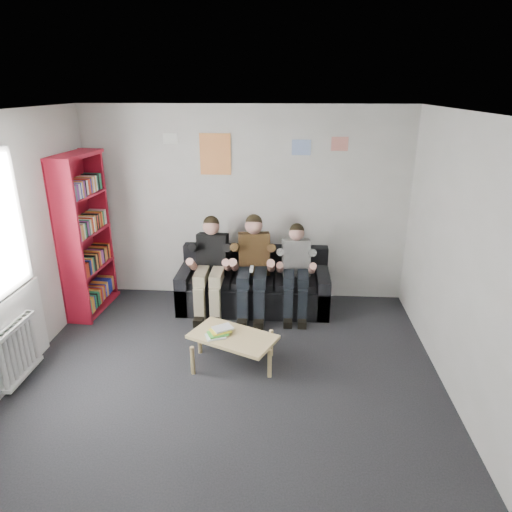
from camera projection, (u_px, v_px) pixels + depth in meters
The scene contains 13 objects.
room_shell at pixel (220, 274), 4.03m from camera, with size 5.00×5.00×5.00m.
sofa at pixel (254, 287), 6.36m from camera, with size 2.05×0.84×0.79m.
bookshelf at pixel (86, 235), 6.01m from camera, with size 0.32×0.96×2.13m.
coffee_table at pixel (233, 339), 4.97m from camera, with size 0.91×0.50×0.37m.
game_cases at pixel (219, 332), 4.96m from camera, with size 0.27×0.25×0.07m.
person_left at pixel (210, 267), 6.09m from camera, with size 0.41×0.87×1.30m.
person_middle at pixel (253, 267), 6.05m from camera, with size 0.42×0.91×1.33m.
person_right at pixel (296, 271), 6.03m from camera, with size 0.37×0.79×1.22m.
radiator at pixel (19, 351), 4.70m from camera, with size 0.10×0.64×0.60m.
poster_large at pixel (215, 154), 6.13m from camera, with size 0.42×0.01×0.55m, color gold.
poster_blue at pixel (301, 147), 6.02m from camera, with size 0.25×0.01×0.20m, color #4581EC.
poster_pink at pixel (340, 144), 5.97m from camera, with size 0.22×0.01×0.18m, color #B83994.
poster_sign at pixel (170, 139), 6.10m from camera, with size 0.20×0.01×0.14m, color white.
Camera 1 is at (0.58, -3.68, 2.91)m, focal length 32.00 mm.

